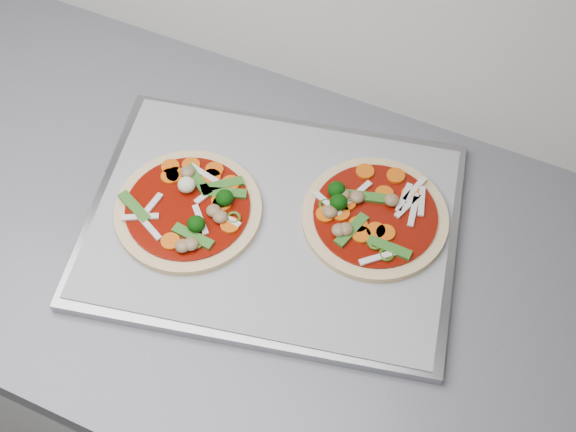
% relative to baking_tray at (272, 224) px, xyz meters
% --- Properties ---
extents(base_cabinet, '(3.60, 0.60, 0.86)m').
position_rel_baking_tray_xyz_m(base_cabinet, '(-0.35, -0.04, -0.48)').
color(base_cabinet, silver).
rests_on(base_cabinet, ground).
extents(countertop, '(3.60, 0.60, 0.04)m').
position_rel_baking_tray_xyz_m(countertop, '(-0.35, -0.04, -0.03)').
color(countertop, slate).
rests_on(countertop, base_cabinet).
extents(baking_tray, '(0.55, 0.46, 0.02)m').
position_rel_baking_tray_xyz_m(baking_tray, '(0.00, 0.00, 0.00)').
color(baking_tray, gray).
rests_on(baking_tray, countertop).
extents(parchment, '(0.53, 0.43, 0.00)m').
position_rel_baking_tray_xyz_m(parchment, '(0.00, 0.00, 0.01)').
color(parchment, '#97969C').
rests_on(parchment, baking_tray).
extents(pizza_left, '(0.21, 0.21, 0.03)m').
position_rel_baking_tray_xyz_m(pizza_left, '(-0.10, -0.03, 0.02)').
color(pizza_left, tan).
rests_on(pizza_left, parchment).
extents(pizza_right, '(0.23, 0.23, 0.03)m').
position_rel_baking_tray_xyz_m(pizza_right, '(0.12, 0.06, 0.02)').
color(pizza_right, tan).
rests_on(pizza_right, parchment).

